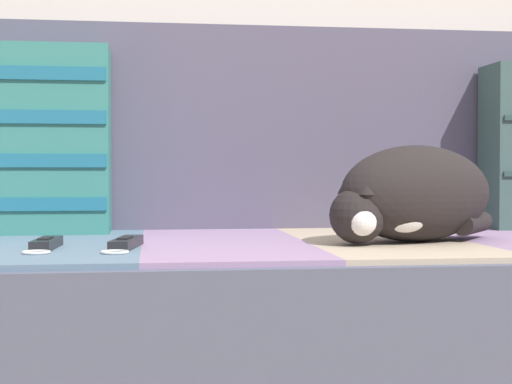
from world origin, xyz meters
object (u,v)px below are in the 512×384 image
Objects in this scene: game_remote_near at (125,243)px; game_remote_far at (46,244)px; throw_pillow_striped at (22,140)px; couch at (299,330)px; sleeping_cat at (412,196)px.

game_remote_near is 1.09× the size of game_remote_far.
couch is at bearing -20.32° from throw_pillow_striped.
sleeping_cat is at bearing 3.71° from game_remote_far.
game_remote_near reaches higher than couch.
sleeping_cat is (0.80, -0.33, -0.12)m from throw_pillow_striped.
game_remote_far is at bearing -176.29° from sleeping_cat.
sleeping_cat reaches higher than game_remote_far.
game_remote_far is at bearing 176.92° from game_remote_near.
game_remote_far is (-0.50, -0.15, 0.20)m from couch.
throw_pillow_striped reaches higher than game_remote_far.
game_remote_far is (-0.14, 0.01, -0.00)m from game_remote_near.
game_remote_near is at bearing -3.08° from game_remote_far.
game_remote_near is at bearing -57.41° from throw_pillow_striped.
sleeping_cat is 0.71m from game_remote_far.
throw_pillow_striped is at bearing 104.94° from game_remote_far.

